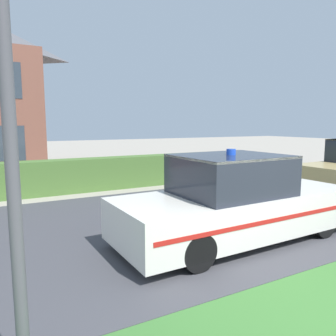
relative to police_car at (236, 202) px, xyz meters
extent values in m
plane|color=#A89E8E|center=(-0.50, -2.35, -0.70)|extent=(80.00, 80.00, 0.00)
cube|color=#424247|center=(-0.50, 1.59, -0.69)|extent=(28.00, 6.23, 0.01)
cube|color=#3D7533|center=(-0.50, -2.28, -0.70)|extent=(28.00, 1.50, 0.01)
cube|color=#4C7233|center=(0.05, 5.68, -0.19)|extent=(8.19, 0.67, 1.02)
cylinder|color=black|center=(1.49, -0.72, -0.41)|extent=(0.57, 0.21, 0.57)
cylinder|color=black|center=(1.46, 0.78, -0.41)|extent=(0.57, 0.21, 0.57)
cylinder|color=black|center=(-1.36, -0.78, -0.41)|extent=(0.57, 0.21, 0.57)
cylinder|color=black|center=(-1.39, 0.72, -0.41)|extent=(0.57, 0.21, 0.57)
cube|color=silver|center=(0.05, 0.00, -0.18)|extent=(4.63, 1.80, 0.70)
cube|color=#232833|center=(-0.14, 0.00, 0.51)|extent=(1.87, 1.57, 0.70)
cube|color=silver|center=(-0.14, 0.00, 0.84)|extent=(1.87, 1.57, 0.04)
cube|color=red|center=(0.07, -0.85, -0.13)|extent=(4.37, 0.11, 0.07)
cube|color=red|center=(0.03, 0.85, -0.13)|extent=(4.37, 0.11, 0.07)
cylinder|color=blue|center=(-0.14, 0.00, 0.92)|extent=(0.16, 0.16, 0.10)
cylinder|color=black|center=(5.29, 2.56, -0.35)|extent=(0.68, 0.21, 0.67)
cube|color=#333D47|center=(-3.36, 8.87, 0.69)|extent=(1.40, 0.02, 1.30)
cube|color=#333D47|center=(-3.36, 8.87, 2.97)|extent=(1.40, 0.02, 1.30)
cylinder|color=#4C4C51|center=(-3.73, -1.86, 2.12)|extent=(0.10, 0.10, 5.64)
camera|label=1|loc=(-3.87, -4.48, 1.40)|focal=35.00mm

